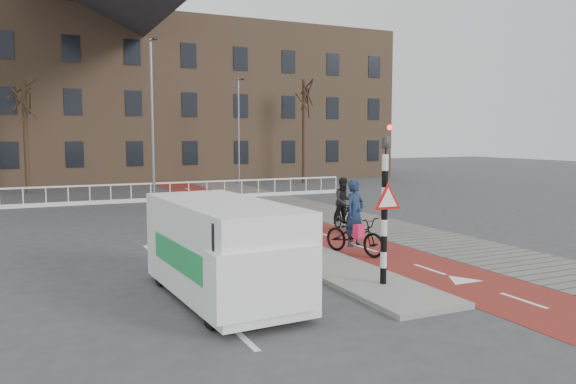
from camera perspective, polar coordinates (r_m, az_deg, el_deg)
name	(u,v)px	position (r m, az deg, el deg)	size (l,w,h in m)	color
ground	(358,267)	(14.82, 7.16, -7.59)	(120.00, 120.00, 0.00)	#38383A
bike_lane	(265,215)	(24.27, -2.37, -2.33)	(2.50, 60.00, 0.01)	maroon
sidewalk	(322,211)	(25.46, 3.47, -1.96)	(3.00, 60.00, 0.01)	slate
curb_island	(273,241)	(17.96, -1.55, -5.00)	(1.80, 16.00, 0.12)	gray
traffic_signal	(385,200)	(12.48, 9.84, -0.84)	(0.80, 0.80, 3.68)	black
bollard	(318,241)	(15.34, 3.06, -4.96)	(0.12, 0.12, 0.88)	#DB9C0C
cyclist_near	(355,229)	(16.23, 6.80, -3.80)	(1.39, 2.19, 2.14)	black
cyclist_far	(344,209)	(20.06, 5.71, -1.75)	(0.87, 1.82, 1.92)	black
van	(222,248)	(11.77, -6.67, -5.67)	(2.20, 4.89, 2.05)	white
railing	(90,199)	(29.50, -19.48, -0.63)	(28.00, 0.10, 0.99)	silver
townhouse_row	(95,76)	(44.68, -19.05, 11.07)	(46.00, 10.00, 15.90)	#7F6047
tree_mid	(26,137)	(36.59, -25.08, 5.04)	(0.29, 0.29, 6.63)	black
tree_right	(304,131)	(40.87, 1.63, 6.17)	(0.26, 0.26, 7.46)	black
streetlight_near	(152,125)	(26.46, -13.61, 6.59)	(0.12, 0.12, 7.76)	slate
streetlight_right	(239,133)	(37.59, -5.03, 5.99)	(0.12, 0.12, 7.19)	slate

